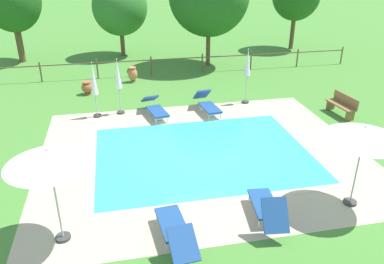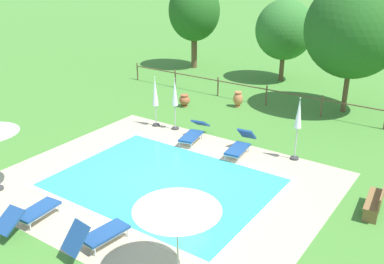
{
  "view_description": "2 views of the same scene",
  "coord_description": "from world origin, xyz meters",
  "px_view_note": "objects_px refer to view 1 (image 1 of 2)",
  "views": [
    {
      "loc": [
        -2.7,
        -11.14,
        6.2
      ],
      "look_at": [
        -0.27,
        0.5,
        0.6
      ],
      "focal_mm": 35.89,
      "sensor_mm": 36.0,
      "label": 1
    },
    {
      "loc": [
        8.37,
        -10.45,
        7.35
      ],
      "look_at": [
        -0.42,
        2.35,
        0.98
      ],
      "focal_mm": 41.41,
      "sensor_mm": 36.0,
      "label": 2
    }
  ],
  "objects_px": {
    "sun_lounger_north_near_steps": "(208,104)",
    "wooden_bench_lawn_side": "(342,104)",
    "patio_umbrella_closed_row_west": "(247,67)",
    "terracotta_urn_by_tree": "(133,74)",
    "patio_umbrella_closed_row_mid_west": "(118,78)",
    "sun_lounger_north_mid": "(267,207)",
    "terracotta_urn_near_fence": "(87,87)",
    "patio_umbrella_open_foreground": "(49,158)",
    "tree_far_west": "(120,7)",
    "patio_umbrella_closed_row_mid_east": "(94,82)",
    "patio_umbrella_open_by_bench": "(364,134)",
    "sun_lounger_north_far": "(155,108)",
    "sun_lounger_north_end": "(175,229)"
  },
  "relations": [
    {
      "from": "terracotta_urn_near_fence",
      "to": "patio_umbrella_open_foreground",
      "type": "bearing_deg",
      "value": -91.1
    },
    {
      "from": "terracotta_urn_near_fence",
      "to": "patio_umbrella_closed_row_west",
      "type": "bearing_deg",
      "value": -20.69
    },
    {
      "from": "patio_umbrella_closed_row_west",
      "to": "patio_umbrella_closed_row_mid_west",
      "type": "bearing_deg",
      "value": -178.89
    },
    {
      "from": "patio_umbrella_closed_row_west",
      "to": "terracotta_urn_by_tree",
      "type": "distance_m",
      "value": 6.43
    },
    {
      "from": "patio_umbrella_open_by_bench",
      "to": "terracotta_urn_by_tree",
      "type": "bearing_deg",
      "value": 112.7
    },
    {
      "from": "sun_lounger_north_near_steps",
      "to": "tree_far_west",
      "type": "relative_size",
      "value": 0.42
    },
    {
      "from": "patio_umbrella_open_foreground",
      "to": "patio_umbrella_closed_row_mid_east",
      "type": "relative_size",
      "value": 1.05
    },
    {
      "from": "patio_umbrella_open_foreground",
      "to": "patio_umbrella_open_by_bench",
      "type": "xyz_separation_m",
      "value": [
        7.5,
        -0.12,
        -0.1
      ]
    },
    {
      "from": "sun_lounger_north_mid",
      "to": "patio_umbrella_closed_row_mid_west",
      "type": "distance_m",
      "value": 8.73
    },
    {
      "from": "tree_far_west",
      "to": "wooden_bench_lawn_side",
      "type": "bearing_deg",
      "value": -55.17
    },
    {
      "from": "sun_lounger_north_near_steps",
      "to": "wooden_bench_lawn_side",
      "type": "height_order",
      "value": "sun_lounger_north_near_steps"
    },
    {
      "from": "patio_umbrella_closed_row_west",
      "to": "patio_umbrella_closed_row_mid_west",
      "type": "distance_m",
      "value": 5.57
    },
    {
      "from": "sun_lounger_north_mid",
      "to": "terracotta_urn_near_fence",
      "type": "distance_m",
      "value": 11.77
    },
    {
      "from": "terracotta_urn_by_tree",
      "to": "patio_umbrella_closed_row_mid_west",
      "type": "bearing_deg",
      "value": -100.69
    },
    {
      "from": "wooden_bench_lawn_side",
      "to": "terracotta_urn_by_tree",
      "type": "bearing_deg",
      "value": 142.52
    },
    {
      "from": "patio_umbrella_open_foreground",
      "to": "patio_umbrella_closed_row_west",
      "type": "relative_size",
      "value": 0.99
    },
    {
      "from": "patio_umbrella_closed_row_west",
      "to": "terracotta_urn_near_fence",
      "type": "xyz_separation_m",
      "value": [
        -7.02,
        2.65,
        -1.33
      ]
    },
    {
      "from": "sun_lounger_north_end",
      "to": "patio_umbrella_open_by_bench",
      "type": "height_order",
      "value": "patio_umbrella_open_by_bench"
    },
    {
      "from": "terracotta_urn_near_fence",
      "to": "tree_far_west",
      "type": "height_order",
      "value": "tree_far_west"
    },
    {
      "from": "patio_umbrella_open_foreground",
      "to": "sun_lounger_north_near_steps",
      "type": "bearing_deg",
      "value": 53.13
    },
    {
      "from": "patio_umbrella_closed_row_mid_west",
      "to": "terracotta_urn_near_fence",
      "type": "xyz_separation_m",
      "value": [
        -1.46,
        2.76,
        -1.21
      ]
    },
    {
      "from": "sun_lounger_north_far",
      "to": "sun_lounger_north_mid",
      "type": "bearing_deg",
      "value": -75.33
    },
    {
      "from": "sun_lounger_north_far",
      "to": "tree_far_west",
      "type": "height_order",
      "value": "tree_far_west"
    },
    {
      "from": "patio_umbrella_open_foreground",
      "to": "terracotta_urn_by_tree",
      "type": "height_order",
      "value": "patio_umbrella_open_foreground"
    },
    {
      "from": "sun_lounger_north_near_steps",
      "to": "terracotta_urn_near_fence",
      "type": "xyz_separation_m",
      "value": [
        -5.07,
        3.4,
        -0.04
      ]
    },
    {
      "from": "patio_umbrella_closed_row_mid_west",
      "to": "sun_lounger_north_end",
      "type": "bearing_deg",
      "value": -83.52
    },
    {
      "from": "sun_lounger_north_near_steps",
      "to": "sun_lounger_north_mid",
      "type": "xyz_separation_m",
      "value": [
        -0.28,
        -7.35,
        0.02
      ]
    },
    {
      "from": "tree_far_west",
      "to": "patio_umbrella_open_foreground",
      "type": "bearing_deg",
      "value": -97.11
    },
    {
      "from": "wooden_bench_lawn_side",
      "to": "tree_far_west",
      "type": "bearing_deg",
      "value": 124.83
    },
    {
      "from": "patio_umbrella_closed_row_mid_west",
      "to": "sun_lounger_north_mid",
      "type": "bearing_deg",
      "value": -67.33
    },
    {
      "from": "sun_lounger_north_end",
      "to": "patio_umbrella_open_foreground",
      "type": "distance_m",
      "value": 3.25
    },
    {
      "from": "sun_lounger_north_near_steps",
      "to": "sun_lounger_north_far",
      "type": "relative_size",
      "value": 0.95
    },
    {
      "from": "patio_umbrella_open_foreground",
      "to": "patio_umbrella_closed_row_mid_east",
      "type": "xyz_separation_m",
      "value": [
        0.69,
        7.51,
        -0.72
      ]
    },
    {
      "from": "sun_lounger_north_far",
      "to": "wooden_bench_lawn_side",
      "type": "xyz_separation_m",
      "value": [
        7.62,
        -1.47,
        0.11
      ]
    },
    {
      "from": "patio_umbrella_closed_row_mid_west",
      "to": "terracotta_urn_by_tree",
      "type": "distance_m",
      "value": 4.47
    },
    {
      "from": "sun_lounger_north_end",
      "to": "patio_umbrella_closed_row_mid_west",
      "type": "distance_m",
      "value": 8.44
    },
    {
      "from": "sun_lounger_north_mid",
      "to": "patio_umbrella_closed_row_mid_east",
      "type": "xyz_separation_m",
      "value": [
        -4.3,
        7.83,
        1.09
      ]
    },
    {
      "from": "patio_umbrella_closed_row_west",
      "to": "wooden_bench_lawn_side",
      "type": "relative_size",
      "value": 1.61
    },
    {
      "from": "patio_umbrella_open_foreground",
      "to": "wooden_bench_lawn_side",
      "type": "distance_m",
      "value": 12.19
    },
    {
      "from": "patio_umbrella_open_foreground",
      "to": "terracotta_urn_near_fence",
      "type": "bearing_deg",
      "value": 88.9
    },
    {
      "from": "sun_lounger_north_mid",
      "to": "terracotta_urn_near_fence",
      "type": "relative_size",
      "value": 3.08
    },
    {
      "from": "terracotta_urn_near_fence",
      "to": "terracotta_urn_by_tree",
      "type": "relative_size",
      "value": 0.78
    },
    {
      "from": "wooden_bench_lawn_side",
      "to": "patio_umbrella_closed_row_mid_east",
      "type": "bearing_deg",
      "value": 169.29
    },
    {
      "from": "wooden_bench_lawn_side",
      "to": "terracotta_urn_by_tree",
      "type": "relative_size",
      "value": 1.93
    },
    {
      "from": "sun_lounger_north_mid",
      "to": "patio_umbrella_closed_row_west",
      "type": "xyz_separation_m",
      "value": [
        2.23,
        8.1,
        1.27
      ]
    },
    {
      "from": "sun_lounger_north_far",
      "to": "tree_far_west",
      "type": "distance_m",
      "value": 11.06
    },
    {
      "from": "sun_lounger_north_mid",
      "to": "tree_far_west",
      "type": "distance_m",
      "value": 18.5
    },
    {
      "from": "sun_lounger_north_near_steps",
      "to": "sun_lounger_north_mid",
      "type": "distance_m",
      "value": 7.35
    },
    {
      "from": "sun_lounger_north_far",
      "to": "sun_lounger_north_end",
      "type": "bearing_deg",
      "value": -93.38
    },
    {
      "from": "patio_umbrella_closed_row_mid_west",
      "to": "terracotta_urn_by_tree",
      "type": "height_order",
      "value": "patio_umbrella_closed_row_mid_west"
    }
  ]
}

